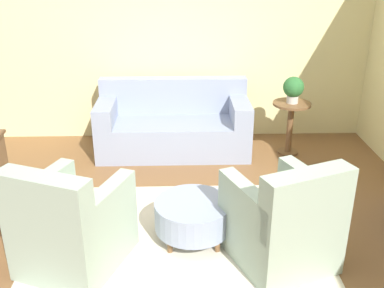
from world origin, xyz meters
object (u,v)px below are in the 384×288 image
(side_table, at_px, (290,120))
(potted_plant_on_side_table, at_px, (293,88))
(armchair_left, at_px, (71,227))
(armchair_right, at_px, (283,224))
(ottoman_table, at_px, (193,215))
(couch, at_px, (174,127))

(side_table, distance_m, potted_plant_on_side_table, 0.43)
(side_table, bearing_deg, potted_plant_on_side_table, 135.00)
(armchair_left, relative_size, armchair_right, 1.00)
(potted_plant_on_side_table, bearing_deg, armchair_left, -136.12)
(ottoman_table, bearing_deg, couch, 95.39)
(couch, xyz_separation_m, ottoman_table, (0.20, -2.09, -0.09))
(armchair_left, bearing_deg, ottoman_table, 19.10)
(armchair_left, height_order, ottoman_table, armchair_left)
(armchair_right, relative_size, side_table, 1.50)
(armchair_right, height_order, potted_plant_on_side_table, potted_plant_on_side_table)
(armchair_right, xyz_separation_m, ottoman_table, (-0.76, 0.36, -0.12))
(potted_plant_on_side_table, bearing_deg, armchair_right, -104.44)
(ottoman_table, xyz_separation_m, potted_plant_on_side_table, (1.35, 1.95, 0.65))
(couch, bearing_deg, potted_plant_on_side_table, -5.19)
(armchair_right, bearing_deg, potted_plant_on_side_table, 75.56)
(ottoman_table, bearing_deg, side_table, 55.16)
(armchair_right, xyz_separation_m, side_table, (0.59, 2.31, 0.09))
(armchair_left, xyz_separation_m, side_table, (2.40, 2.31, 0.09))
(armchair_right, distance_m, potted_plant_on_side_table, 2.44)
(armchair_right, distance_m, ottoman_table, 0.85)
(armchair_right, relative_size, ottoman_table, 1.49)
(potted_plant_on_side_table, bearing_deg, ottoman_table, -124.84)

